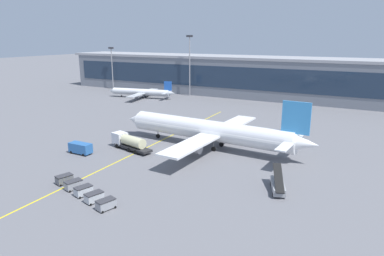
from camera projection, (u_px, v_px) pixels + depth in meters
ground_plane at (171, 150)px, 75.28m from camera, size 700.00×700.00×0.00m
apron_lead_in_line at (154, 144)px, 79.66m from camera, size 1.48×80.00×0.01m
terminal_building at (292, 79)px, 135.20m from camera, size 208.06×20.90×16.08m
main_airliner at (210, 130)px, 76.41m from camera, size 46.45×36.81×12.09m
fuel_tanker at (129, 142)px, 75.53m from camera, size 11.09×4.90×3.25m
belt_loader at (278, 185)px, 55.30m from camera, size 3.85×6.93×3.49m
crew_van at (80, 148)px, 72.97m from camera, size 5.01×2.17×2.30m
baggage_cart_0 at (64, 179)px, 58.20m from camera, size 2.25×2.98×1.48m
baggage_cart_1 at (73, 185)px, 56.02m from camera, size 2.25×2.98×1.48m
baggage_cart_2 at (83, 191)px, 53.85m from camera, size 2.25×2.98×1.48m
baggage_cart_3 at (94, 197)px, 51.68m from camera, size 2.25×2.98×1.48m
baggage_cart_4 at (106, 204)px, 49.50m from camera, size 2.25×2.98×1.48m
commuter_jet_far at (141, 92)px, 139.04m from camera, size 28.72×23.06×7.12m
apron_light_mast_0 at (112, 64)px, 160.32m from camera, size 2.80×0.50×19.25m
apron_light_mast_2 at (190, 61)px, 141.07m from camera, size 2.80×0.50×24.47m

